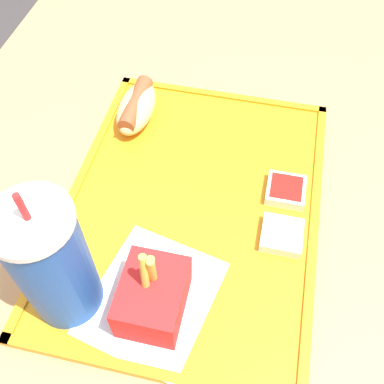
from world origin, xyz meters
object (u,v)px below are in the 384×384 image
at_px(soda_cup, 52,263).
at_px(sauce_cup_ketchup, 286,190).
at_px(sauce_cup_mayo, 282,235).
at_px(hot_dog_far, 136,107).
at_px(fries_carton, 153,297).

xyz_separation_m(soda_cup, sauce_cup_ketchup, (0.21, -0.24, -0.08)).
bearing_deg(soda_cup, sauce_cup_mayo, -60.16).
distance_m(hot_dog_far, sauce_cup_mayo, 0.31).
bearing_deg(sauce_cup_mayo, fries_carton, 133.13).
bearing_deg(hot_dog_far, fries_carton, -159.79).
xyz_separation_m(soda_cup, hot_dog_far, (0.32, 0.01, -0.07)).
relative_size(soda_cup, hot_dog_far, 1.81).
distance_m(soda_cup, sauce_cup_ketchup, 0.33).
height_order(soda_cup, hot_dog_far, soda_cup).
height_order(fries_carton, sauce_cup_mayo, fries_carton).
height_order(hot_dog_far, sauce_cup_ketchup, hot_dog_far).
height_order(hot_dog_far, fries_carton, fries_carton).
bearing_deg(fries_carton, sauce_cup_ketchup, -33.70).
distance_m(fries_carton, sauce_cup_mayo, 0.19).
relative_size(hot_dog_far, sauce_cup_ketchup, 2.18).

